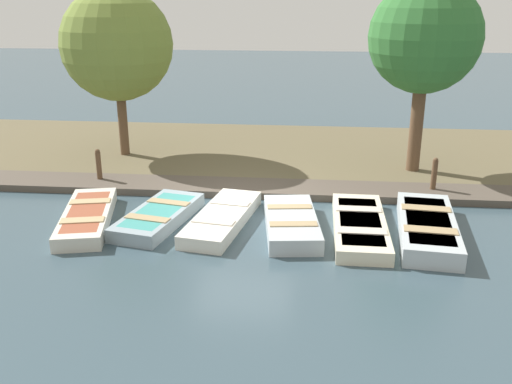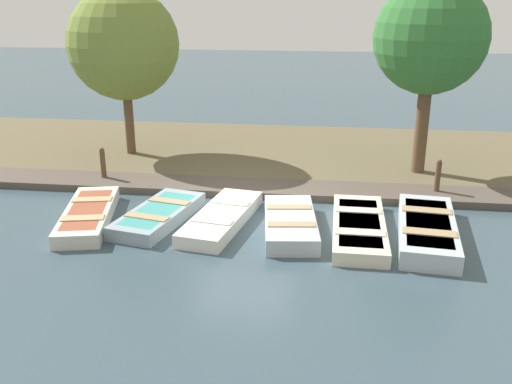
{
  "view_description": "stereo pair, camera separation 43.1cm",
  "coord_description": "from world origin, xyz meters",
  "px_view_note": "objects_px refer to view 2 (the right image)",
  "views": [
    {
      "loc": [
        13.43,
        1.6,
        5.26
      ],
      "look_at": [
        0.51,
        0.37,
        0.65
      ],
      "focal_mm": 40.0,
      "sensor_mm": 36.0,
      "label": 1
    },
    {
      "loc": [
        13.38,
        2.02,
        5.26
      ],
      "look_at": [
        0.51,
        0.37,
        0.65
      ],
      "focal_mm": 40.0,
      "sensor_mm": 36.0,
      "label": 2
    }
  ],
  "objects_px": {
    "rowboat_0": "(88,215)",
    "rowboat_5": "(427,229)",
    "rowboat_2": "(222,217)",
    "park_tree_far_left": "(123,44)",
    "rowboat_1": "(159,215)",
    "rowboat_4": "(359,227)",
    "mooring_post_near": "(103,166)",
    "rowboat_3": "(290,223)",
    "mooring_post_far": "(438,179)",
    "park_tree_left": "(430,38)"
  },
  "relations": [
    {
      "from": "rowboat_2",
      "to": "park_tree_far_left",
      "type": "xyz_separation_m",
      "value": [
        -5.34,
        -4.05,
        3.48
      ]
    },
    {
      "from": "rowboat_0",
      "to": "mooring_post_far",
      "type": "distance_m",
      "value": 9.01
    },
    {
      "from": "rowboat_5",
      "to": "mooring_post_near",
      "type": "xyz_separation_m",
      "value": [
        -2.79,
        -8.6,
        0.32
      ]
    },
    {
      "from": "rowboat_0",
      "to": "rowboat_1",
      "type": "distance_m",
      "value": 1.69
    },
    {
      "from": "mooring_post_near",
      "to": "park_tree_left",
      "type": "xyz_separation_m",
      "value": [
        -1.91,
        9.02,
        3.45
      ]
    },
    {
      "from": "rowboat_5",
      "to": "mooring_post_near",
      "type": "distance_m",
      "value": 9.05
    },
    {
      "from": "rowboat_5",
      "to": "mooring_post_far",
      "type": "distance_m",
      "value": 2.88
    },
    {
      "from": "rowboat_1",
      "to": "mooring_post_near",
      "type": "relative_size",
      "value": 2.87
    },
    {
      "from": "rowboat_1",
      "to": "rowboat_5",
      "type": "xyz_separation_m",
      "value": [
        0.21,
        6.23,
        0.05
      ]
    },
    {
      "from": "rowboat_0",
      "to": "park_tree_far_left",
      "type": "relative_size",
      "value": 0.63
    },
    {
      "from": "rowboat_1",
      "to": "mooring_post_near",
      "type": "distance_m",
      "value": 3.53
    },
    {
      "from": "park_tree_far_left",
      "to": "rowboat_0",
      "type": "bearing_deg",
      "value": 8.61
    },
    {
      "from": "park_tree_left",
      "to": "mooring_post_near",
      "type": "bearing_deg",
      "value": -78.03
    },
    {
      "from": "mooring_post_near",
      "to": "rowboat_3",
      "type": "bearing_deg",
      "value": 63.62
    },
    {
      "from": "rowboat_5",
      "to": "mooring_post_far",
      "type": "relative_size",
      "value": 3.36
    },
    {
      "from": "rowboat_2",
      "to": "rowboat_5",
      "type": "relative_size",
      "value": 0.95
    },
    {
      "from": "rowboat_3",
      "to": "mooring_post_far",
      "type": "bearing_deg",
      "value": 119.63
    },
    {
      "from": "rowboat_0",
      "to": "mooring_post_far",
      "type": "relative_size",
      "value": 3.19
    },
    {
      "from": "rowboat_4",
      "to": "park_tree_left",
      "type": "distance_m",
      "value": 6.29
    },
    {
      "from": "rowboat_4",
      "to": "mooring_post_near",
      "type": "distance_m",
      "value": 7.61
    },
    {
      "from": "rowboat_5",
      "to": "park_tree_left",
      "type": "distance_m",
      "value": 6.04
    },
    {
      "from": "rowboat_3",
      "to": "rowboat_1",
      "type": "bearing_deg",
      "value": -99.87
    },
    {
      "from": "rowboat_3",
      "to": "park_tree_left",
      "type": "xyz_separation_m",
      "value": [
        -4.66,
        3.48,
        3.79
      ]
    },
    {
      "from": "rowboat_4",
      "to": "park_tree_left",
      "type": "height_order",
      "value": "park_tree_left"
    },
    {
      "from": "rowboat_2",
      "to": "rowboat_1",
      "type": "bearing_deg",
      "value": -78.54
    },
    {
      "from": "rowboat_2",
      "to": "rowboat_3",
      "type": "xyz_separation_m",
      "value": [
        0.21,
        1.64,
        0.03
      ]
    },
    {
      "from": "rowboat_4",
      "to": "mooring_post_near",
      "type": "height_order",
      "value": "mooring_post_near"
    },
    {
      "from": "rowboat_5",
      "to": "park_tree_far_left",
      "type": "distance_m",
      "value": 10.94
    },
    {
      "from": "rowboat_0",
      "to": "rowboat_5",
      "type": "distance_m",
      "value": 7.91
    },
    {
      "from": "rowboat_5",
      "to": "mooring_post_near",
      "type": "bearing_deg",
      "value": -101.89
    },
    {
      "from": "rowboat_0",
      "to": "rowboat_1",
      "type": "xyz_separation_m",
      "value": [
        -0.22,
        1.68,
        -0.01
      ]
    },
    {
      "from": "mooring_post_far",
      "to": "park_tree_left",
      "type": "bearing_deg",
      "value": -173.08
    },
    {
      "from": "rowboat_2",
      "to": "park_tree_far_left",
      "type": "distance_m",
      "value": 7.55
    },
    {
      "from": "mooring_post_near",
      "to": "rowboat_0",
      "type": "bearing_deg",
      "value": 13.95
    },
    {
      "from": "rowboat_0",
      "to": "rowboat_4",
      "type": "height_order",
      "value": "rowboat_0"
    },
    {
      "from": "mooring_post_near",
      "to": "park_tree_far_left",
      "type": "xyz_separation_m",
      "value": [
        -2.8,
        -0.15,
        3.11
      ]
    },
    {
      "from": "rowboat_3",
      "to": "park_tree_far_left",
      "type": "height_order",
      "value": "park_tree_far_left"
    },
    {
      "from": "rowboat_2",
      "to": "park_tree_far_left",
      "type": "height_order",
      "value": "park_tree_far_left"
    },
    {
      "from": "mooring_post_far",
      "to": "rowboat_2",
      "type": "bearing_deg",
      "value": -64.63
    },
    {
      "from": "rowboat_5",
      "to": "mooring_post_far",
      "type": "height_order",
      "value": "mooring_post_far"
    },
    {
      "from": "rowboat_2",
      "to": "park_tree_far_left",
      "type": "relative_size",
      "value": 0.63
    },
    {
      "from": "rowboat_1",
      "to": "rowboat_4",
      "type": "height_order",
      "value": "rowboat_1"
    },
    {
      "from": "rowboat_4",
      "to": "park_tree_far_left",
      "type": "bearing_deg",
      "value": -126.39
    },
    {
      "from": "rowboat_0",
      "to": "rowboat_5",
      "type": "bearing_deg",
      "value": 77.37
    },
    {
      "from": "rowboat_1",
      "to": "rowboat_5",
      "type": "relative_size",
      "value": 0.86
    },
    {
      "from": "rowboat_2",
      "to": "mooring_post_far",
      "type": "bearing_deg",
      "value": 125.29
    },
    {
      "from": "rowboat_5",
      "to": "rowboat_2",
      "type": "bearing_deg",
      "value": -86.95
    },
    {
      "from": "rowboat_1",
      "to": "mooring_post_near",
      "type": "bearing_deg",
      "value": -124.93
    },
    {
      "from": "rowboat_3",
      "to": "park_tree_far_left",
      "type": "relative_size",
      "value": 0.54
    },
    {
      "from": "rowboat_1",
      "to": "park_tree_left",
      "type": "xyz_separation_m",
      "value": [
        -4.49,
        6.65,
        3.82
      ]
    }
  ]
}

